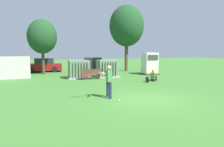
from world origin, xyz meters
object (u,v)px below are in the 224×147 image
object	(u,v)px
parked_car_leftmost	(44,65)
parked_car_left_of_center	(92,64)
seated_spectator	(153,77)
park_bench	(91,73)
generator_enclosure	(150,64)
batter	(108,80)
backpack	(147,80)
sports_ball	(119,100)
transformer_west	(79,70)
transformer_mid_west	(107,69)

from	to	relation	value
parked_car_leftmost	parked_car_left_of_center	size ratio (longest dim) A/B	1.01
seated_spectator	parked_car_leftmost	bearing A→B (deg)	128.46
park_bench	generator_enclosure	bearing A→B (deg)	13.17
park_bench	batter	distance (m)	6.90
backpack	parked_car_leftmost	bearing A→B (deg)	124.88
park_bench	sports_ball	size ratio (longest dim) A/B	20.04
parked_car_left_of_center	park_bench	bearing A→B (deg)	-104.07
generator_enclosure	backpack	world-z (taller)	generator_enclosure
transformer_west	parked_car_left_of_center	size ratio (longest dim) A/B	0.49
park_bench	parked_car_leftmost	xyz separation A→B (m)	(-3.80, 7.97, 0.22)
backpack	sports_ball	bearing A→B (deg)	-132.07
transformer_west	batter	bearing A→B (deg)	-89.25
batter	backpack	bearing A→B (deg)	39.99
seated_spectator	parked_car_left_of_center	distance (m)	11.18
transformer_mid_west	batter	bearing A→B (deg)	-107.86
generator_enclosure	parked_car_leftmost	world-z (taller)	generator_enclosure
sports_ball	parked_car_leftmost	world-z (taller)	parked_car_leftmost
batter	parked_car_leftmost	size ratio (longest dim) A/B	0.40
transformer_mid_west	sports_ball	bearing A→B (deg)	-104.38
sports_ball	backpack	xyz separation A→B (m)	(4.30, 4.76, 0.17)
batter	sports_ball	world-z (taller)	batter
transformer_mid_west	seated_spectator	xyz separation A→B (m)	(2.81, -3.65, -0.41)
seated_spectator	backpack	distance (m)	0.87
generator_enclosure	sports_ball	world-z (taller)	generator_enclosure
generator_enclosure	sports_ball	size ratio (longest dim) A/B	25.56
parked_car_leftmost	parked_car_left_of_center	bearing A→B (deg)	2.64
park_bench	transformer_west	bearing A→B (deg)	124.65
transformer_mid_west	generator_enclosure	xyz separation A→B (m)	(4.91, 0.55, 0.35)
transformer_west	parked_car_left_of_center	xyz separation A→B (m)	(2.90, 7.03, -0.04)
seated_spectator	backpack	xyz separation A→B (m)	(-0.77, -0.38, -0.16)
transformer_mid_west	parked_car_leftmost	distance (m)	8.93
parked_car_leftmost	parked_car_left_of_center	distance (m)	5.87
batter	parked_car_left_of_center	world-z (taller)	batter
sports_ball	backpack	bearing A→B (deg)	47.93
transformer_west	sports_ball	bearing A→B (deg)	-87.52
generator_enclosure	parked_car_leftmost	xyz separation A→B (m)	(-10.52, 6.40, -0.38)
transformer_west	sports_ball	size ratio (longest dim) A/B	23.33
generator_enclosure	seated_spectator	world-z (taller)	generator_enclosure
transformer_mid_west	backpack	size ratio (longest dim) A/B	4.77
batter	seated_spectator	xyz separation A→B (m)	(5.35, 4.22, -0.60)
generator_enclosure	backpack	xyz separation A→B (m)	(-2.86, -4.58, -0.92)
sports_ball	backpack	distance (m)	6.42
parked_car_left_of_center	generator_enclosure	bearing A→B (deg)	-55.10
transformer_mid_west	parked_car_leftmost	world-z (taller)	same
sports_ball	parked_car_leftmost	distance (m)	16.11
transformer_mid_west	batter	world-z (taller)	batter
sports_ball	parked_car_left_of_center	bearing A→B (deg)	81.09
generator_enclosure	seated_spectator	bearing A→B (deg)	-116.50
transformer_west	transformer_mid_west	bearing A→B (deg)	-4.08
seated_spectator	parked_car_left_of_center	size ratio (longest dim) A/B	0.22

